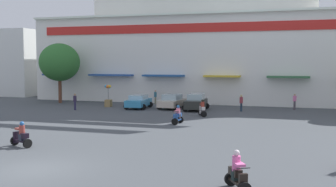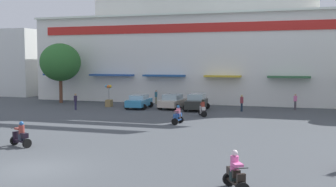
{
  "view_description": "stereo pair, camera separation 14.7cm",
  "coord_description": "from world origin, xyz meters",
  "px_view_note": "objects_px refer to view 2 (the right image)",
  "views": [
    {
      "loc": [
        11.34,
        -15.86,
        4.86
      ],
      "look_at": [
        1.86,
        14.21,
        2.43
      ],
      "focal_mm": 44.83,
      "sensor_mm": 36.0,
      "label": 1
    },
    {
      "loc": [
        11.48,
        -15.82,
        4.86
      ],
      "look_at": [
        1.86,
        14.21,
        2.43
      ],
      "focal_mm": 44.83,
      "sensor_mm": 36.0,
      "label": 2
    }
  ],
  "objects_px": {
    "parked_car_1": "(173,102)",
    "scooter_rider_3": "(178,116)",
    "pedestrian_0": "(75,101)",
    "balloon_vendor_cart": "(109,98)",
    "parked_car_0": "(139,101)",
    "scooter_rider_5": "(21,136)",
    "pedestrian_2": "(242,102)",
    "pedestrian_1": "(156,96)",
    "pedestrian_3": "(295,101)",
    "scooter_rider_6": "(203,109)",
    "scooter_rider_0": "(235,174)",
    "plaza_tree_0": "(60,62)",
    "parked_car_2": "(197,102)"
  },
  "relations": [
    {
      "from": "parked_car_1",
      "to": "scooter_rider_3",
      "type": "distance_m",
      "value": 10.47
    },
    {
      "from": "parked_car_0",
      "to": "scooter_rider_3",
      "type": "bearing_deg",
      "value": -52.99
    },
    {
      "from": "parked_car_0",
      "to": "scooter_rider_5",
      "type": "relative_size",
      "value": 2.58
    },
    {
      "from": "parked_car_0",
      "to": "pedestrian_3",
      "type": "xyz_separation_m",
      "value": [
        15.4,
        3.48,
        0.2
      ]
    },
    {
      "from": "parked_car_1",
      "to": "scooter_rider_0",
      "type": "relative_size",
      "value": 2.55
    },
    {
      "from": "pedestrian_2",
      "to": "balloon_vendor_cart",
      "type": "relative_size",
      "value": 0.69
    },
    {
      "from": "pedestrian_2",
      "to": "balloon_vendor_cart",
      "type": "xyz_separation_m",
      "value": [
        -14.17,
        -0.02,
        -0.03
      ]
    },
    {
      "from": "plaza_tree_0",
      "to": "scooter_rider_6",
      "type": "height_order",
      "value": "plaza_tree_0"
    },
    {
      "from": "parked_car_1",
      "to": "scooter_rider_3",
      "type": "height_order",
      "value": "parked_car_1"
    },
    {
      "from": "scooter_rider_3",
      "to": "pedestrian_2",
      "type": "xyz_separation_m",
      "value": [
        3.61,
        9.72,
        0.33
      ]
    },
    {
      "from": "scooter_rider_6",
      "to": "pedestrian_3",
      "type": "height_order",
      "value": "pedestrian_3"
    },
    {
      "from": "pedestrian_0",
      "to": "pedestrian_1",
      "type": "bearing_deg",
      "value": 53.5
    },
    {
      "from": "scooter_rider_0",
      "to": "scooter_rider_6",
      "type": "distance_m",
      "value": 21.36
    },
    {
      "from": "parked_car_2",
      "to": "pedestrian_2",
      "type": "xyz_separation_m",
      "value": [
        4.42,
        0.35,
        0.13
      ]
    },
    {
      "from": "scooter_rider_6",
      "to": "scooter_rider_0",
      "type": "bearing_deg",
      "value": -73.68
    },
    {
      "from": "parked_car_1",
      "to": "scooter_rider_5",
      "type": "relative_size",
      "value": 2.53
    },
    {
      "from": "parked_car_0",
      "to": "scooter_rider_6",
      "type": "height_order",
      "value": "scooter_rider_6"
    },
    {
      "from": "scooter_rider_3",
      "to": "pedestrian_3",
      "type": "height_order",
      "value": "pedestrian_3"
    },
    {
      "from": "parked_car_1",
      "to": "scooter_rider_3",
      "type": "xyz_separation_m",
      "value": [
        3.47,
        -9.88,
        -0.14
      ]
    },
    {
      "from": "plaza_tree_0",
      "to": "parked_car_1",
      "type": "bearing_deg",
      "value": -7.63
    },
    {
      "from": "scooter_rider_5",
      "to": "pedestrian_0",
      "type": "distance_m",
      "value": 18.09
    },
    {
      "from": "scooter_rider_5",
      "to": "scooter_rider_6",
      "type": "bearing_deg",
      "value": 66.7
    },
    {
      "from": "scooter_rider_3",
      "to": "pedestrian_3",
      "type": "bearing_deg",
      "value": 55.83
    },
    {
      "from": "scooter_rider_5",
      "to": "scooter_rider_3",
      "type": "bearing_deg",
      "value": 61.15
    },
    {
      "from": "pedestrian_1",
      "to": "parked_car_1",
      "type": "bearing_deg",
      "value": -50.54
    },
    {
      "from": "parked_car_1",
      "to": "pedestrian_3",
      "type": "relative_size",
      "value": 2.45
    },
    {
      "from": "parked_car_2",
      "to": "scooter_rider_6",
      "type": "xyz_separation_m",
      "value": [
        1.64,
        -4.38,
        -0.17
      ]
    },
    {
      "from": "pedestrian_0",
      "to": "balloon_vendor_cart",
      "type": "height_order",
      "value": "balloon_vendor_cart"
    },
    {
      "from": "pedestrian_3",
      "to": "pedestrian_1",
      "type": "bearing_deg",
      "value": 175.75
    },
    {
      "from": "plaza_tree_0",
      "to": "scooter_rider_6",
      "type": "distance_m",
      "value": 20.22
    },
    {
      "from": "plaza_tree_0",
      "to": "pedestrian_1",
      "type": "relative_size",
      "value": 4.33
    },
    {
      "from": "parked_car_2",
      "to": "pedestrian_2",
      "type": "relative_size",
      "value": 2.67
    },
    {
      "from": "parked_car_0",
      "to": "pedestrian_3",
      "type": "height_order",
      "value": "pedestrian_3"
    },
    {
      "from": "plaza_tree_0",
      "to": "pedestrian_3",
      "type": "xyz_separation_m",
      "value": [
        26.32,
        0.79,
        -3.82
      ]
    },
    {
      "from": "scooter_rider_6",
      "to": "pedestrian_2",
      "type": "relative_size",
      "value": 0.94
    },
    {
      "from": "scooter_rider_3",
      "to": "pedestrian_0",
      "type": "height_order",
      "value": "pedestrian_0"
    },
    {
      "from": "pedestrian_1",
      "to": "pedestrian_3",
      "type": "distance_m",
      "value": 15.21
    },
    {
      "from": "pedestrian_1",
      "to": "balloon_vendor_cart",
      "type": "height_order",
      "value": "balloon_vendor_cart"
    },
    {
      "from": "parked_car_0",
      "to": "pedestrian_0",
      "type": "height_order",
      "value": "pedestrian_0"
    },
    {
      "from": "pedestrian_3",
      "to": "balloon_vendor_cart",
      "type": "xyz_separation_m",
      "value": [
        -19.11,
        -2.88,
        -0.0
      ]
    },
    {
      "from": "parked_car_0",
      "to": "pedestrian_0",
      "type": "xyz_separation_m",
      "value": [
        -5.55,
        -3.21,
        0.23
      ]
    },
    {
      "from": "parked_car_0",
      "to": "scooter_rider_5",
      "type": "bearing_deg",
      "value": -87.81
    },
    {
      "from": "pedestrian_3",
      "to": "scooter_rider_3",
      "type": "bearing_deg",
      "value": -124.17
    },
    {
      "from": "parked_car_0",
      "to": "pedestrian_1",
      "type": "xyz_separation_m",
      "value": [
        0.24,
        4.61,
        0.21
      ]
    },
    {
      "from": "plaza_tree_0",
      "to": "parked_car_2",
      "type": "relative_size",
      "value": 1.59
    },
    {
      "from": "plaza_tree_0",
      "to": "pedestrian_1",
      "type": "height_order",
      "value": "plaza_tree_0"
    },
    {
      "from": "parked_car_1",
      "to": "scooter_rider_0",
      "type": "xyz_separation_m",
      "value": [
        10.3,
        -25.38,
        -0.13
      ]
    },
    {
      "from": "parked_car_0",
      "to": "parked_car_1",
      "type": "xyz_separation_m",
      "value": [
        3.39,
        0.78,
        0.03
      ]
    },
    {
      "from": "pedestrian_0",
      "to": "balloon_vendor_cart",
      "type": "distance_m",
      "value": 4.24
    },
    {
      "from": "parked_car_2",
      "to": "scooter_rider_0",
      "type": "relative_size",
      "value": 2.82
    }
  ]
}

